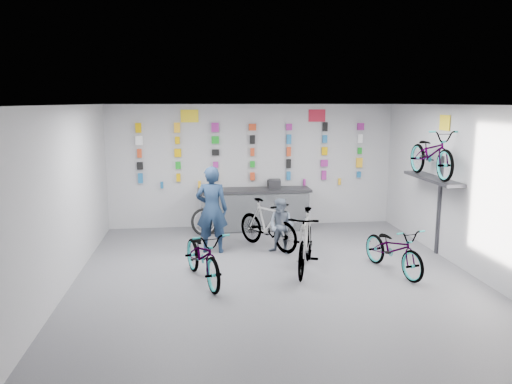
{
  "coord_description": "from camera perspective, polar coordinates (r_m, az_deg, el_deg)",
  "views": [
    {
      "loc": [
        -1.33,
        -8.12,
        3.05
      ],
      "look_at": [
        -0.21,
        1.4,
        1.32
      ],
      "focal_mm": 35.0,
      "sensor_mm": 36.0,
      "label": 1
    }
  ],
  "objects": [
    {
      "name": "sign_side",
      "position": [
        10.49,
        20.76,
        7.42
      ],
      "size": [
        0.02,
        0.4,
        0.3
      ],
      "primitive_type": "cube",
      "color": "yellow",
      "rests_on": "wall_right"
    },
    {
      "name": "bike_wall",
      "position": [
        10.43,
        19.43,
        4.19
      ],
      "size": [
        0.63,
        1.8,
        0.95
      ],
      "primitive_type": "imported",
      "color": "gray",
      "rests_on": "wall_bracket"
    },
    {
      "name": "wall_left",
      "position": [
        8.54,
        -21.31,
        -0.9
      ],
      "size": [
        0.0,
        8.0,
        8.0
      ],
      "primitive_type": "plane",
      "rotation": [
        1.57,
        0.0,
        1.57
      ],
      "color": "silver",
      "rests_on": "floor"
    },
    {
      "name": "customer",
      "position": [
        10.15,
        2.91,
        -3.91
      ],
      "size": [
        0.7,
        0.67,
        1.14
      ],
      "primitive_type": "imported",
      "rotation": [
        0.0,
        0.0,
        -0.59
      ],
      "color": "slate",
      "rests_on": "floor"
    },
    {
      "name": "merch_wall",
      "position": [
        12.17,
        -0.71,
        4.54
      ],
      "size": [
        5.56,
        0.08,
        1.57
      ],
      "color": "#1D68A3",
      "rests_on": "wall_back"
    },
    {
      "name": "bike_left",
      "position": [
        8.63,
        -6.09,
        -7.2
      ],
      "size": [
        1.11,
        1.89,
        0.94
      ],
      "primitive_type": "imported",
      "rotation": [
        0.0,
        0.0,
        0.29
      ],
      "color": "gray",
      "rests_on": "floor"
    },
    {
      "name": "clerk",
      "position": [
        10.18,
        -5.07,
        -2.02
      ],
      "size": [
        0.71,
        0.52,
        1.78
      ],
      "primitive_type": "imported",
      "rotation": [
        0.0,
        0.0,
        2.99
      ],
      "color": "#172944",
      "rests_on": "floor"
    },
    {
      "name": "wall_front",
      "position": [
        4.59,
        10.71,
        -9.62
      ],
      "size": [
        7.0,
        0.0,
        7.0
      ],
      "primitive_type": "plane",
      "rotation": [
        -1.57,
        0.0,
        0.0
      ],
      "color": "silver",
      "rests_on": "floor"
    },
    {
      "name": "wall_right",
      "position": [
        9.57,
        23.71,
        0.07
      ],
      "size": [
        0.0,
        8.0,
        8.0
      ],
      "primitive_type": "plane",
      "rotation": [
        1.57,
        0.0,
        -1.57
      ],
      "color": "silver",
      "rests_on": "floor"
    },
    {
      "name": "wall_back",
      "position": [
        12.29,
        -0.45,
        3.01
      ],
      "size": [
        7.0,
        0.0,
        7.0
      ],
      "primitive_type": "plane",
      "rotation": [
        1.57,
        0.0,
        0.0
      ],
      "color": "silver",
      "rests_on": "floor"
    },
    {
      "name": "counter",
      "position": [
        12.01,
        -0.2,
        -2.07
      ],
      "size": [
        2.7,
        0.66,
        1.0
      ],
      "color": "black",
      "rests_on": "floor"
    },
    {
      "name": "ceiling",
      "position": [
        8.22,
        2.64,
        9.9
      ],
      "size": [
        8.0,
        8.0,
        0.0
      ],
      "primitive_type": "plane",
      "rotation": [
        3.14,
        0.0,
        0.0
      ],
      "color": "white",
      "rests_on": "wall_back"
    },
    {
      "name": "spare_wheel",
      "position": [
        11.61,
        -5.91,
        -3.45
      ],
      "size": [
        0.71,
        0.48,
        0.64
      ],
      "rotation": [
        0.0,
        0.0,
        0.36
      ],
      "color": "black",
      "rests_on": "floor"
    },
    {
      "name": "wall_bracket",
      "position": [
        10.54,
        19.62,
        1.0
      ],
      "size": [
        0.39,
        1.9,
        2.0
      ],
      "color": "#333338",
      "rests_on": "wall_right"
    },
    {
      "name": "floor",
      "position": [
        8.77,
        2.48,
        -10.1
      ],
      "size": [
        8.0,
        8.0,
        0.0
      ],
      "primitive_type": "plane",
      "color": "#4B4B50",
      "rests_on": "ground"
    },
    {
      "name": "sign_right",
      "position": [
        12.45,
        6.98,
        8.66
      ],
      "size": [
        0.42,
        0.02,
        0.3
      ],
      "primitive_type": "cube",
      "color": "#BA1E35",
      "rests_on": "wall_back"
    },
    {
      "name": "bike_center",
      "position": [
        9.14,
        5.66,
        -5.6
      ],
      "size": [
        1.09,
        1.94,
        1.12
      ],
      "primitive_type": "imported",
      "rotation": [
        0.0,
        0.0,
        -0.32
      ],
      "color": "gray",
      "rests_on": "floor"
    },
    {
      "name": "bike_right",
      "position": [
        9.39,
        15.46,
        -6.28
      ],
      "size": [
        0.99,
        1.76,
        0.87
      ],
      "primitive_type": "imported",
      "rotation": [
        0.0,
        0.0,
        0.26
      ],
      "color": "gray",
      "rests_on": "floor"
    },
    {
      "name": "bike_service",
      "position": [
        10.5,
        1.33,
        -3.69
      ],
      "size": [
        1.39,
        1.7,
        1.04
      ],
      "primitive_type": "imported",
      "rotation": [
        0.0,
        0.0,
        0.61
      ],
      "color": "gray",
      "rests_on": "floor"
    },
    {
      "name": "register",
      "position": [
        11.96,
        2.14,
        0.92
      ],
      "size": [
        0.3,
        0.32,
        0.22
      ],
      "primitive_type": "cube",
      "rotation": [
        0.0,
        0.0,
        -0.08
      ],
      "color": "black",
      "rests_on": "counter"
    },
    {
      "name": "sign_left",
      "position": [
        12.1,
        -7.6,
        8.6
      ],
      "size": [
        0.42,
        0.02,
        0.3
      ],
      "primitive_type": "cube",
      "color": "yellow",
      "rests_on": "wall_back"
    }
  ]
}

